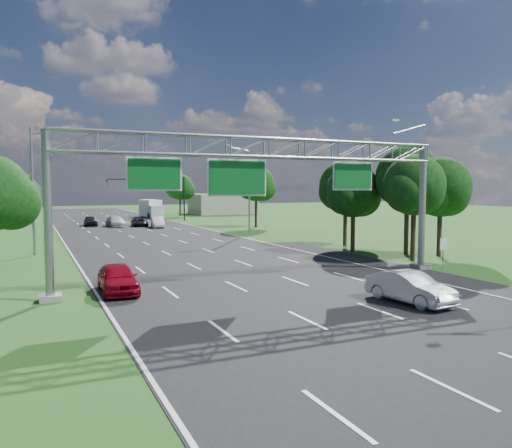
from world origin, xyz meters
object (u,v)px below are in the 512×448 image
silver_sedan (410,288)px  box_truck (151,209)px  red_coupe (118,278)px  sign_gantry (268,159)px  traffic_signal (162,189)px  regulatory_sign (443,247)px

silver_sedan → box_truck: size_ratio=0.51×
red_coupe → sign_gantry: bearing=-2.0°
traffic_signal → silver_sedan: (-3.41, -60.33, -4.45)m
sign_gantry → silver_sedan: 10.28m
sign_gantry → box_truck: 64.22m
regulatory_sign → red_coupe: bearing=175.5°
regulatory_sign → silver_sedan: bearing=-142.9°
regulatory_sign → sign_gantry: bearing=175.2°
regulatory_sign → silver_sedan: (-8.34, -6.30, -0.79)m
red_coupe → silver_sedan: bearing=-31.6°
regulatory_sign → box_truck: 64.70m
traffic_signal → silver_sedan: size_ratio=2.79×
regulatory_sign → red_coupe: size_ratio=0.48×
regulatory_sign → traffic_signal: traffic_signal is taller
sign_gantry → traffic_signal: bearing=82.3°
red_coupe → silver_sedan: size_ratio=1.00×
red_coupe → traffic_signal: bearing=75.7°
traffic_signal → red_coupe: 54.81m
regulatory_sign → red_coupe: regulatory_sign is taller
sign_gantry → regulatory_sign: sign_gantry is taller
silver_sedan → box_truck: 70.97m
sign_gantry → red_coupe: sign_gantry is taller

